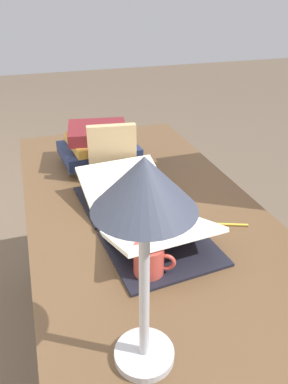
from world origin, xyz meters
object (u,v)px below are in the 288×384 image
at_px(book_stack_tall, 98,146).
at_px(open_book, 141,214).
at_px(reading_lamp, 144,207).
at_px(pencil, 220,224).
at_px(coffee_mug, 150,261).
at_px(book_standing_upright, 112,154).

bearing_deg(book_stack_tall, open_book, -175.88).
height_order(reading_lamp, pencil, reading_lamp).
bearing_deg(book_stack_tall, coffee_mug, 178.53).
bearing_deg(reading_lamp, book_stack_tall, -6.44).
bearing_deg(coffee_mug, open_book, -12.46).
distance_m(book_standing_upright, pencil, 0.45).
xyz_separation_m(book_stack_tall, book_standing_upright, (-0.16, -0.02, 0.03)).
height_order(open_book, reading_lamp, reading_lamp).
bearing_deg(book_standing_upright, coffee_mug, -176.18).
distance_m(reading_lamp, pencil, 0.59).
bearing_deg(coffee_mug, pencil, -62.47).
relative_size(book_stack_tall, book_standing_upright, 1.46).
bearing_deg(book_stack_tall, book_standing_upright, -173.61).
xyz_separation_m(open_book, book_standing_upright, (0.29, 0.01, 0.07)).
distance_m(open_book, pencil, 0.23).
height_order(reading_lamp, coffee_mug, reading_lamp).
bearing_deg(book_stack_tall, pencil, -155.14).
distance_m(open_book, book_stack_tall, 0.45).
bearing_deg(pencil, book_standing_upright, 31.51).
relative_size(book_stack_tall, reading_lamp, 0.73).
xyz_separation_m(book_stack_tall, pencil, (-0.53, -0.25, -0.07)).
bearing_deg(book_standing_upright, book_stack_tall, 14.12).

